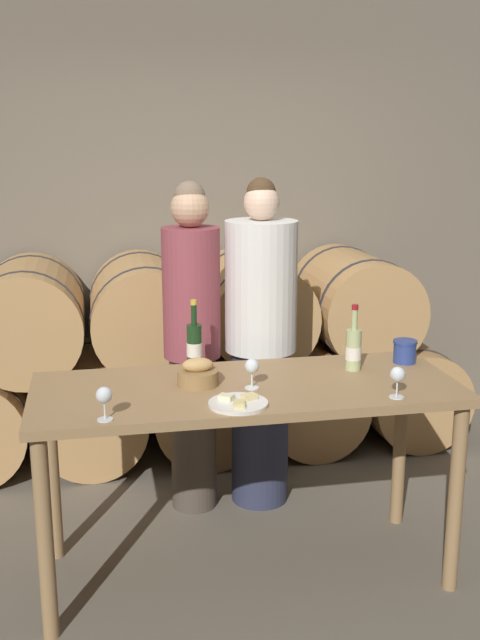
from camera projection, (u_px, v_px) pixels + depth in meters
ground_plane at (246, 571)px, 3.38m from camera, size 10.00×10.00×0.00m
stone_wall_back at (185, 185)px, 4.90m from camera, size 10.00×0.12×3.20m
barrel_stack at (199, 359)px, 4.62m from camera, size 3.30×0.87×1.21m
tasting_table at (246, 410)px, 3.19m from camera, size 1.80×0.71×0.89m
person_left at (192, 344)px, 3.78m from camera, size 0.29×0.29×1.70m
person_right at (261, 344)px, 3.86m from camera, size 0.37×0.37×1.71m
wine_bottle_red at (194, 345)px, 3.40m from camera, size 0.07×0.07×0.31m
wine_bottle_white at (353, 348)px, 3.35m from camera, size 0.07×0.07×0.30m
blue_crock at (405, 350)px, 3.47m from camera, size 0.11×0.11×0.11m
bread_basket at (198, 375)px, 3.16m from camera, size 0.18×0.18×0.12m
cheese_plate at (238, 403)px, 2.93m from camera, size 0.24×0.24×0.04m
wine_glass_far_left at (104, 397)px, 2.76m from camera, size 0.06×0.06×0.13m
wine_glass_left at (252, 367)px, 3.11m from camera, size 0.06×0.06×0.13m
wine_glass_center at (398, 376)px, 3.00m from camera, size 0.06×0.06×0.13m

